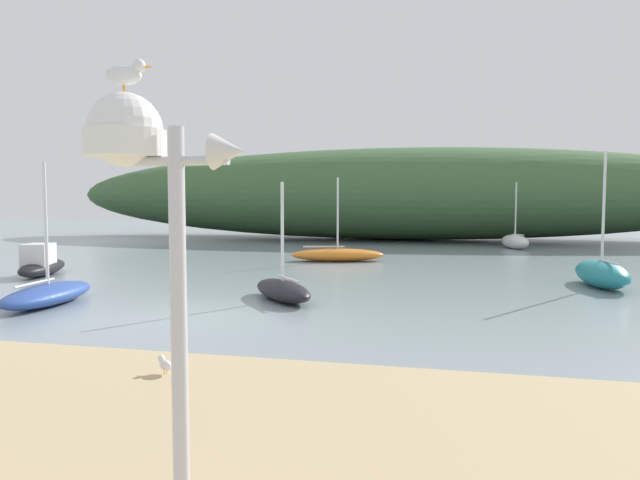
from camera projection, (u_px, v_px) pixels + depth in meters
ground_plane at (197, 316)px, 12.27m from camera, size 120.00×120.00×0.00m
distant_hill at (395, 194)px, 37.63m from camera, size 46.58×11.48×6.11m
mast_structure at (139, 163)px, 4.03m from camera, size 1.21×0.59×3.10m
seagull_on_radar at (126, 73)px, 4.02m from camera, size 0.34×0.19×0.24m
sailboat_far_left at (515, 241)px, 29.91m from camera, size 1.76×2.75×3.57m
sailboat_centre_water at (601, 273)px, 16.42m from camera, size 1.42×3.22×3.98m
sailboat_by_sandbar at (338, 255)px, 23.61m from camera, size 4.11×2.17×3.54m
sailboat_outer_mooring at (283, 290)px, 14.19m from camera, size 2.47×2.75×3.01m
sailboat_west_reach at (48, 294)px, 13.58m from camera, size 1.47×3.33×3.46m
motorboat_east_reach at (41, 264)px, 18.96m from camera, size 2.00×3.35×1.11m
seagull_mid_strand at (165, 364)px, 7.47m from camera, size 0.32×0.24×0.24m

